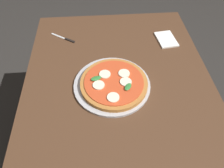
# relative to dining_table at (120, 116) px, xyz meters

# --- Properties ---
(ground_plane) EXTENTS (6.00, 6.00, 0.00)m
(ground_plane) POSITION_rel_dining_table_xyz_m (0.00, 0.00, -0.65)
(ground_plane) COLOR #2D2B28
(dining_table) EXTENTS (1.25, 0.81, 0.77)m
(dining_table) POSITION_rel_dining_table_xyz_m (0.00, 0.00, 0.00)
(dining_table) COLOR #4C301E
(dining_table) RESTS_ON ground_plane
(serving_tray) EXTENTS (0.32, 0.32, 0.01)m
(serving_tray) POSITION_rel_dining_table_xyz_m (-0.08, -0.03, 0.13)
(serving_tray) COLOR #B2B2B7
(serving_tray) RESTS_ON dining_table
(pizza) EXTENTS (0.28, 0.28, 0.03)m
(pizza) POSITION_rel_dining_table_xyz_m (-0.07, -0.02, 0.14)
(pizza) COLOR #B27033
(pizza) RESTS_ON serving_tray
(napkin) EXTENTS (0.14, 0.11, 0.01)m
(napkin) POSITION_rel_dining_table_xyz_m (-0.37, 0.27, 0.12)
(napkin) COLOR white
(napkin) RESTS_ON dining_table
(knife) EXTENTS (0.09, 0.13, 0.01)m
(knife) POSITION_rel_dining_table_xyz_m (-0.41, -0.25, 0.12)
(knife) COLOR black
(knife) RESTS_ON dining_table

